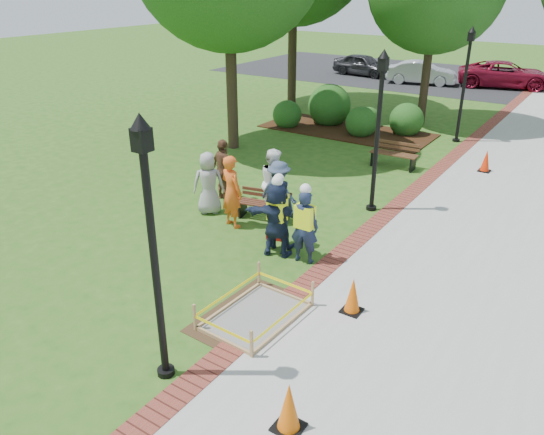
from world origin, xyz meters
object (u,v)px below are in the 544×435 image
Objects in this scene: wet_concrete_pad at (256,307)px; hivis_worker_b at (304,224)px; cone_front at (289,408)px; hivis_worker_c at (279,211)px; bench_near at (264,210)px; hivis_worker_a at (277,217)px; lamp_near at (152,236)px.

hivis_worker_b reaches higher than wet_concrete_pad.
hivis_worker_c is (-3.21, 4.65, 0.51)m from cone_front.
bench_near is (-2.41, 3.78, 0.01)m from wet_concrete_pad.
hivis_worker_a is 1.06× the size of hivis_worker_c.
hivis_worker_b is (2.04, -1.39, 0.68)m from bench_near.
cone_front reaches higher than bench_near.
cone_front is 0.44× the size of hivis_worker_b.
hivis_worker_c is at bearing 118.57° from hivis_worker_a.
lamp_near reaches higher than wet_concrete_pad.
bench_near is 6.60m from lamp_near.
bench_near is 1.80× the size of cone_front.
hivis_worker_c reaches higher than cone_front.
cone_front is 5.24m from hivis_worker_a.
cone_front is 0.45× the size of hivis_worker_c.
lamp_near is at bearing -176.83° from cone_front.
bench_near is at bearing 122.59° from wet_concrete_pad.
bench_near is 0.76× the size of hivis_worker_a.
lamp_near is 2.29× the size of hivis_worker_b.
hivis_worker_a is at bearing -175.17° from hivis_worker_b.
lamp_near is (-2.26, -0.13, 2.09)m from cone_front.
hivis_worker_a is 0.68m from hivis_worker_b.
hivis_worker_a is (-0.74, 4.39, -1.53)m from lamp_near.
lamp_near is 2.34× the size of hivis_worker_c.
lamp_near is 4.71m from hivis_worker_b.
hivis_worker_b is (0.68, 0.06, -0.02)m from hivis_worker_a.
wet_concrete_pad is at bearing -57.41° from bench_near.
hivis_worker_b is (-0.06, 4.45, -1.55)m from lamp_near.
cone_front is 3.08m from lamp_near.
wet_concrete_pad is 2.51m from hivis_worker_b.
hivis_worker_c reaches higher than wet_concrete_pad.
hivis_worker_c reaches higher than bench_near.
wet_concrete_pad is 2.75m from cone_front.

